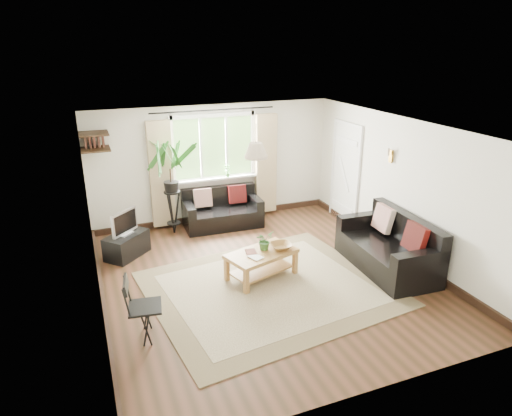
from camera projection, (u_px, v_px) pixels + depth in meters
name	position (u px, v px, depth m)	size (l,w,h in m)	color
floor	(265.00, 277.00, 7.32)	(5.50, 5.50, 0.00)	#301E10
ceiling	(266.00, 128.00, 6.49)	(5.50, 5.50, 0.00)	white
wall_back	(214.00, 164.00, 9.30)	(5.00, 0.02, 2.40)	silver
wall_front	(373.00, 297.00, 4.51)	(5.00, 0.02, 2.40)	silver
wall_left	(92.00, 231.00, 6.04)	(0.02, 5.50, 2.40)	silver
wall_right	(401.00, 189.00, 7.76)	(0.02, 5.50, 2.40)	silver
rug	(269.00, 288.00, 6.98)	(3.48, 2.98, 0.02)	beige
window	(214.00, 147.00, 9.15)	(2.50, 0.16, 2.16)	white
door	(345.00, 174.00, 9.31)	(0.06, 0.96, 2.06)	silver
corner_shelf	(95.00, 141.00, 8.07)	(0.50, 0.50, 0.34)	black
pendant_lamp	(256.00, 147.00, 6.96)	(0.36, 0.36, 0.54)	beige
wall_sconce	(390.00, 154.00, 7.81)	(0.12, 0.12, 0.28)	beige
sofa_back	(223.00, 209.00, 9.21)	(1.54, 0.77, 0.73)	black
sofa_right	(387.00, 245.00, 7.46)	(0.92, 1.83, 0.86)	black
coffee_table	(261.00, 265.00, 7.25)	(1.10, 0.60, 0.45)	brown
table_plant	(264.00, 240.00, 7.21)	(0.28, 0.24, 0.30)	#305A24
bowl	(281.00, 246.00, 7.27)	(0.34, 0.34, 0.08)	brown
book_a	(252.00, 259.00, 6.93)	(0.16, 0.22, 0.02)	white
book_b	(246.00, 253.00, 7.12)	(0.16, 0.22, 0.02)	brown
tv_stand	(127.00, 245.00, 7.98)	(0.77, 0.43, 0.41)	black
tv	(124.00, 222.00, 7.83)	(0.59, 0.20, 0.45)	#A5A5AA
palm_stand	(171.00, 188.00, 8.70)	(0.72, 0.72, 1.85)	black
folding_chair	(145.00, 308.00, 5.71)	(0.44, 0.44, 0.86)	black
sill_plant	(227.00, 171.00, 9.33)	(0.14, 0.10, 0.27)	#2D6023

